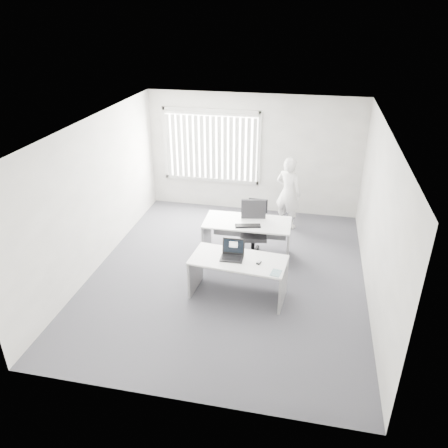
% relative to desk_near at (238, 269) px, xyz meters
% --- Properties ---
extents(ground, '(6.00, 6.00, 0.00)m').
position_rel_desk_near_xyz_m(ground, '(-0.30, 0.61, -0.52)').
color(ground, '#55545C').
rests_on(ground, ground).
extents(wall_back, '(5.00, 0.02, 2.80)m').
position_rel_desk_near_xyz_m(wall_back, '(-0.30, 3.61, 0.88)').
color(wall_back, silver).
rests_on(wall_back, ground).
extents(wall_front, '(5.00, 0.02, 2.80)m').
position_rel_desk_near_xyz_m(wall_front, '(-0.30, -2.39, 0.88)').
color(wall_front, silver).
rests_on(wall_front, ground).
extents(wall_left, '(0.02, 6.00, 2.80)m').
position_rel_desk_near_xyz_m(wall_left, '(-2.80, 0.61, 0.88)').
color(wall_left, silver).
rests_on(wall_left, ground).
extents(wall_right, '(0.02, 6.00, 2.80)m').
position_rel_desk_near_xyz_m(wall_right, '(2.20, 0.61, 0.88)').
color(wall_right, silver).
rests_on(wall_right, ground).
extents(ceiling, '(5.00, 6.00, 0.02)m').
position_rel_desk_near_xyz_m(ceiling, '(-0.30, 0.61, 2.28)').
color(ceiling, silver).
rests_on(ceiling, wall_back).
extents(window, '(2.32, 0.06, 1.76)m').
position_rel_desk_near_xyz_m(window, '(-1.30, 3.57, 1.03)').
color(window, beige).
rests_on(window, wall_back).
extents(blinds, '(2.20, 0.10, 1.50)m').
position_rel_desk_near_xyz_m(blinds, '(-1.30, 3.51, 1.00)').
color(blinds, silver).
rests_on(blinds, wall_back).
extents(desk_near, '(1.65, 0.88, 0.73)m').
position_rel_desk_near_xyz_m(desk_near, '(0.00, 0.00, 0.00)').
color(desk_near, white).
rests_on(desk_near, ground).
extents(desk_far, '(1.69, 0.82, 0.77)m').
position_rel_desk_near_xyz_m(desk_far, '(-0.07, 1.35, 0.03)').
color(desk_far, white).
rests_on(desk_far, ground).
extents(office_chair, '(0.76, 0.76, 1.16)m').
position_rel_desk_near_xyz_m(office_chair, '(0.05, 1.36, -0.16)').
color(office_chair, black).
rests_on(office_chair, ground).
extents(person, '(0.71, 0.60, 1.64)m').
position_rel_desk_near_xyz_m(person, '(0.61, 2.85, 0.29)').
color(person, silver).
rests_on(person, ground).
extents(laptop, '(0.38, 0.34, 0.29)m').
position_rel_desk_near_xyz_m(laptop, '(-0.11, -0.01, 0.35)').
color(laptop, black).
rests_on(laptop, desk_near).
extents(paper_sheet, '(0.31, 0.23, 0.00)m').
position_rel_desk_near_xyz_m(paper_sheet, '(0.29, -0.09, 0.20)').
color(paper_sheet, white).
rests_on(paper_sheet, desk_near).
extents(mouse, '(0.08, 0.11, 0.04)m').
position_rel_desk_near_xyz_m(mouse, '(0.35, -0.06, 0.23)').
color(mouse, '#B9B8BB').
rests_on(mouse, paper_sheet).
extents(booklet, '(0.19, 0.23, 0.01)m').
position_rel_desk_near_xyz_m(booklet, '(0.66, -0.30, 0.21)').
color(booklet, silver).
rests_on(booklet, desk_near).
extents(keyboard, '(0.51, 0.27, 0.02)m').
position_rel_desk_near_xyz_m(keyboard, '(-0.02, 1.15, 0.25)').
color(keyboard, black).
rests_on(keyboard, desk_far).
extents(monitor, '(0.38, 0.14, 0.38)m').
position_rel_desk_near_xyz_m(monitor, '(0.10, 1.64, 0.43)').
color(monitor, black).
rests_on(monitor, desk_far).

